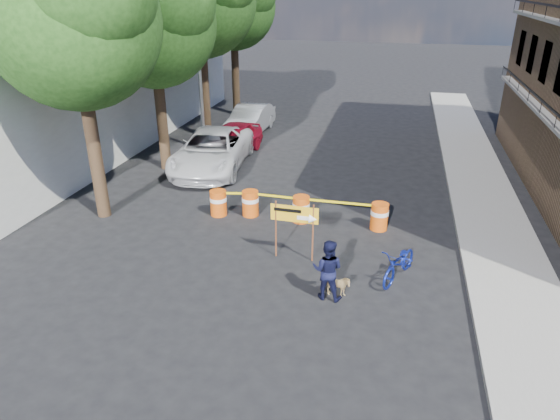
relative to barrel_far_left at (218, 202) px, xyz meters
The scene contains 18 objects.
ground 4.18m from the barrel_far_left, 45.07° to the right, with size 120.00×120.00×0.00m, color black.
sidewalk_east 9.64m from the barrel_far_left, 18.53° to the left, with size 2.40×40.00×0.15m, color gray.
white_building 12.55m from the barrel_far_left, 144.96° to the left, with size 8.00×22.00×6.00m, color silver.
tree_near 7.07m from the barrel_far_left, 166.15° to the right, with size 5.46×5.20×9.15m.
tree_mid_a 7.85m from the barrel_far_left, 133.12° to the left, with size 5.25×5.00×8.68m.
tree_far 15.66m from the barrel_far_left, 105.15° to the left, with size 5.04×4.80×8.84m.
streetlamp 8.20m from the barrel_far_left, 114.59° to the left, with size 1.25×0.18×8.00m.
barrel_far_left is the anchor object (origin of this frame).
barrel_mid_left 1.11m from the barrel_far_left, 11.82° to the left, with size 0.58×0.58×0.90m.
barrel_mid_right 2.88m from the barrel_far_left, ahead, with size 0.58×0.58×0.90m.
barrel_far_right 5.47m from the barrel_far_left, ahead, with size 0.58×0.58×0.90m.
detour_sign 4.16m from the barrel_far_left, 35.24° to the right, with size 1.38×0.26×1.78m.
pedestrian 6.01m from the barrel_far_left, 43.05° to the right, with size 0.79×0.62×1.63m, color black.
bicycle 6.77m from the barrel_far_left, 24.35° to the right, with size 0.65×0.97×1.85m, color #122295.
dog 6.10m from the barrel_far_left, 40.96° to the right, with size 0.33×0.74×0.62m, color tan.
suv_white 4.85m from the barrel_far_left, 112.71° to the left, with size 2.71×5.87×1.63m, color silver.
sedan_red 6.54m from the barrel_far_left, 104.67° to the left, with size 1.76×4.37×1.49m, color #A60D24.
sedan_silver 10.36m from the barrel_far_left, 100.40° to the left, with size 1.57×4.49×1.48m, color #B7B8BE.
Camera 1 is at (2.77, -11.88, 7.37)m, focal length 32.00 mm.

